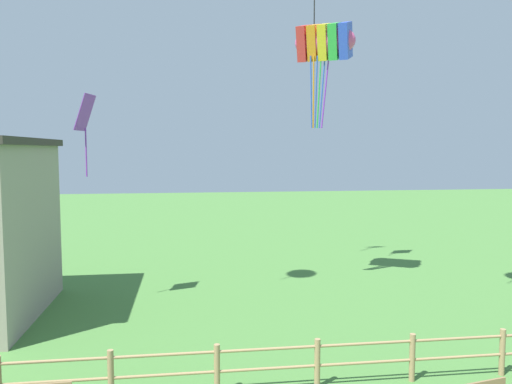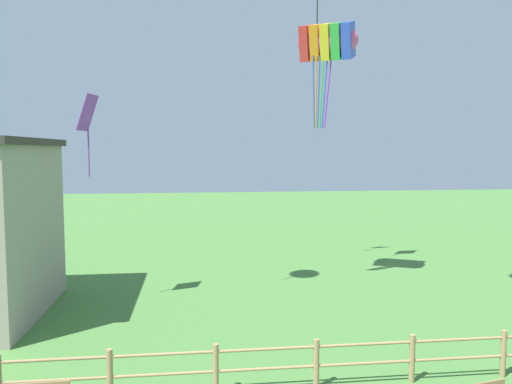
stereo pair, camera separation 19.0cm
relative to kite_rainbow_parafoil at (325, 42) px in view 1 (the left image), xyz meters
The scene contains 3 objects.
wooden_fence 13.07m from the kite_rainbow_parafoil, 113.14° to the right, with size 21.35×0.14×1.17m.
kite_rainbow_parafoil is the anchor object (origin of this frame).
kite_purple_streamer 9.61m from the kite_rainbow_parafoil, 168.96° to the right, with size 0.64×1.01×2.82m.
Camera 1 is at (-1.80, -5.21, 5.59)m, focal length 35.00 mm.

